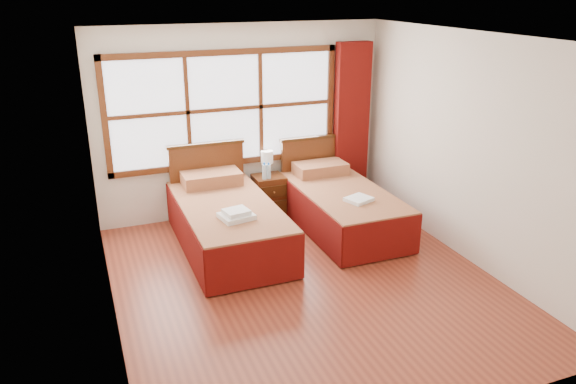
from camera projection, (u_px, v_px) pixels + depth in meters
name	position (u px, v px, depth m)	size (l,w,h in m)	color
floor	(306.00, 282.00, 6.14)	(4.50, 4.50, 0.00)	brown
ceiling	(309.00, 37.00, 5.23)	(4.50, 4.50, 0.00)	white
wall_back	(242.00, 122.00, 7.65)	(4.00, 4.00, 0.00)	silver
wall_left	(101.00, 195.00, 5.01)	(4.50, 4.50, 0.00)	silver
wall_right	(469.00, 149.00, 6.37)	(4.50, 4.50, 0.00)	silver
window	(225.00, 109.00, 7.46)	(3.16, 0.06, 1.56)	white
curtain	(351.00, 123.00, 8.12)	(0.50, 0.16, 2.30)	#660E0A
bed_left	(227.00, 221.00, 6.88)	(1.11, 2.16, 1.08)	#40240D
bed_right	(341.00, 205.00, 7.42)	(1.05, 2.07, 1.02)	#40240D
nightstand	(269.00, 195.00, 7.88)	(0.42, 0.42, 0.56)	#592B13
towels_left	(236.00, 215.00, 6.32)	(0.41, 0.37, 0.11)	white
towels_right	(359.00, 199.00, 6.92)	(0.37, 0.35, 0.05)	white
lamp	(267.00, 157.00, 7.81)	(0.17, 0.17, 0.33)	gold
bottle_near	(264.00, 172.00, 7.63)	(0.06, 0.06, 0.23)	#C0E8F8
bottle_far	(269.00, 171.00, 7.67)	(0.06, 0.06, 0.22)	#C0E8F8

